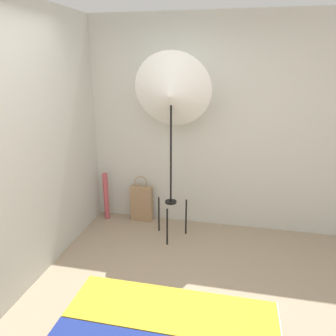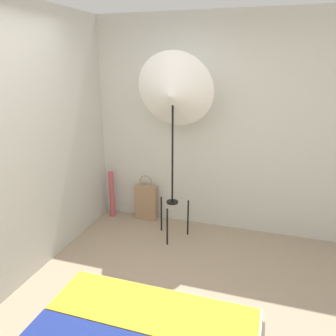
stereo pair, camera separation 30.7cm
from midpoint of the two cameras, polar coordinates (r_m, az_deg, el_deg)
name	(u,v)px [view 1 (the left image)]	position (r m, az deg, el deg)	size (l,w,h in m)	color
wall_back	(200,126)	(4.06, 3.41, 7.35)	(8.00, 0.05, 2.60)	beige
wall_side_left	(51,139)	(3.61, -22.08, 4.70)	(0.05, 8.00, 2.60)	beige
photo_umbrella	(171,94)	(3.59, -1.97, 12.68)	(0.86, 0.44, 2.17)	black
tote_bag	(142,203)	(4.44, -6.63, -6.10)	(0.29, 0.11, 0.63)	#9E7A56
paper_roll	(106,196)	(4.53, -12.66, -4.84)	(0.07, 0.07, 0.65)	#BC4C56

